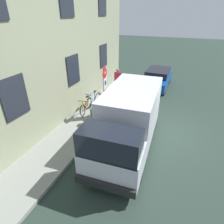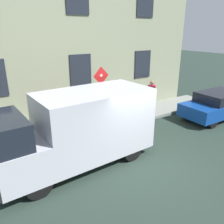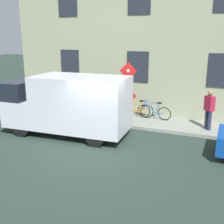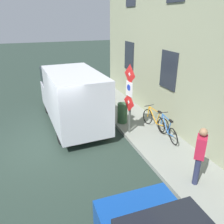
# 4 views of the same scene
# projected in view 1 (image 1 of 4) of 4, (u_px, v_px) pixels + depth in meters

# --- Properties ---
(ground_plane) EXTENTS (80.00, 80.00, 0.00)m
(ground_plane) POSITION_uv_depth(u_px,v_px,m) (162.00, 130.00, 9.49)
(ground_plane) COLOR #24332C
(sidewalk_slab) EXTENTS (1.97, 16.02, 0.14)m
(sidewalk_slab) POSITION_uv_depth(u_px,v_px,m) (92.00, 115.00, 10.75)
(sidewalk_slab) COLOR gray
(sidewalk_slab) RESTS_ON ground_plane
(building_facade) EXTENTS (0.75, 14.02, 8.03)m
(building_facade) POSITION_uv_depth(u_px,v_px,m) (64.00, 40.00, 9.34)
(building_facade) COLOR #969C7B
(building_facade) RESTS_ON ground_plane
(sign_post_stacked) EXTENTS (0.17, 0.56, 2.69)m
(sign_post_stacked) POSITION_uv_depth(u_px,v_px,m) (105.00, 87.00, 9.76)
(sign_post_stacked) COLOR #474C47
(sign_post_stacked) RESTS_ON sidewalk_slab
(delivery_van) EXTENTS (2.27, 5.42, 2.50)m
(delivery_van) POSITION_uv_depth(u_px,v_px,m) (128.00, 120.00, 7.77)
(delivery_van) COLOR silver
(delivery_van) RESTS_ON ground_plane
(parked_hatchback) EXTENTS (1.79, 4.02, 1.38)m
(parked_hatchback) POSITION_uv_depth(u_px,v_px,m) (157.00, 78.00, 14.61)
(parked_hatchback) COLOR #113D93
(parked_hatchback) RESTS_ON ground_plane
(bicycle_blue) EXTENTS (0.46, 1.71, 0.89)m
(bicycle_blue) POSITION_uv_depth(u_px,v_px,m) (93.00, 100.00, 11.53)
(bicycle_blue) COLOR black
(bicycle_blue) RESTS_ON sidewalk_slab
(bicycle_orange) EXTENTS (0.46, 1.71, 0.89)m
(bicycle_orange) POSITION_uv_depth(u_px,v_px,m) (86.00, 106.00, 10.80)
(bicycle_orange) COLOR black
(bicycle_orange) RESTS_ON sidewalk_slab
(pedestrian) EXTENTS (0.47, 0.47, 1.72)m
(pedestrian) POSITION_uv_depth(u_px,v_px,m) (118.00, 80.00, 13.14)
(pedestrian) COLOR #262B47
(pedestrian) RESTS_ON sidewalk_slab
(litter_bin) EXTENTS (0.44, 0.44, 0.90)m
(litter_bin) POSITION_uv_depth(u_px,v_px,m) (95.00, 116.00, 9.57)
(litter_bin) COLOR #2D5133
(litter_bin) RESTS_ON sidewalk_slab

